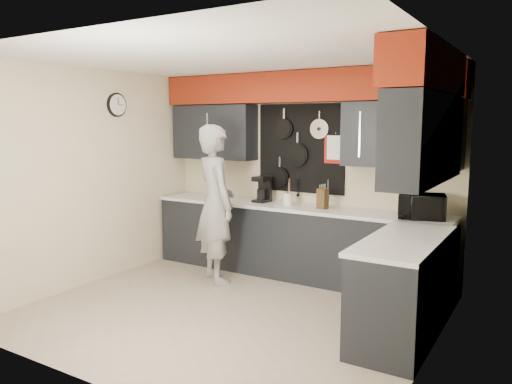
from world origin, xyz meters
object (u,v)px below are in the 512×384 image
Objects in this scene: microwave at (422,206)px; person at (216,204)px; utensil_crock at (288,199)px; knife_block at (323,199)px; coffee_maker at (263,189)px.

person is at bearing -179.28° from microwave.
microwave reaches higher than utensil_crock.
person is at bearing -135.20° from utensil_crock.
knife_block is 1.58× the size of utensil_crock.
utensil_crock is at bearing -8.58° from coffee_maker.
coffee_maker is (-0.42, 0.08, 0.10)m from utensil_crock.
utensil_crock is at bearing 164.67° from microwave.
knife_block is at bearing -3.33° from coffee_maker.
microwave is 0.25× the size of person.
person reaches higher than microwave.
knife_block is 0.49m from utensil_crock.
person is (-0.65, -0.65, -0.03)m from utensil_crock.
coffee_maker is 0.78m from person.
coffee_maker is at bearing 168.58° from utensil_crock.
coffee_maker is at bearing 162.58° from microwave.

